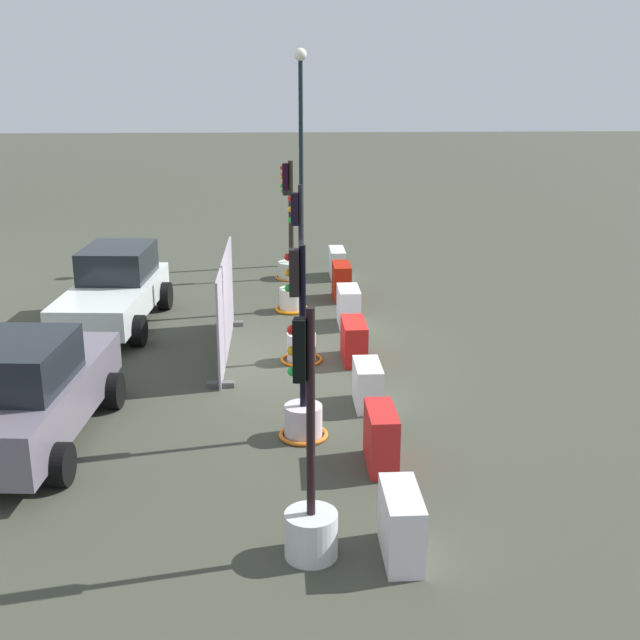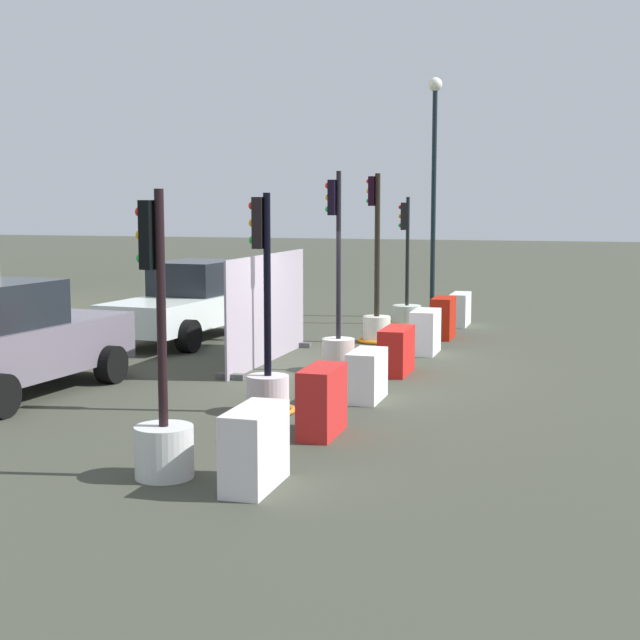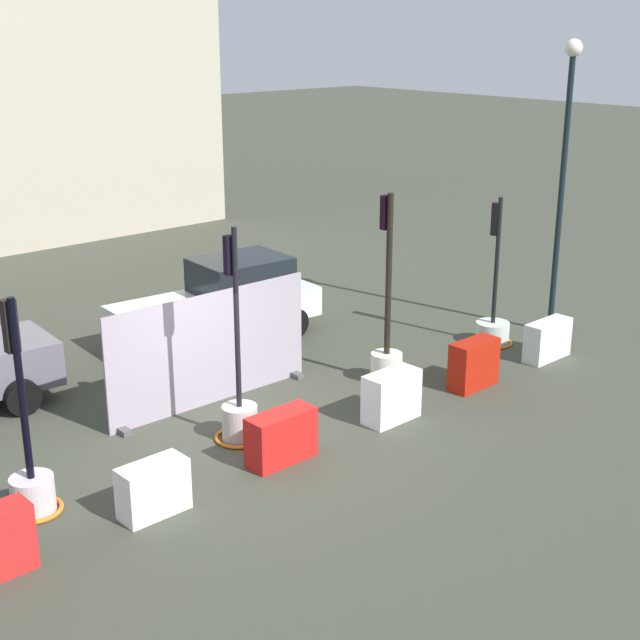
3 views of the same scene
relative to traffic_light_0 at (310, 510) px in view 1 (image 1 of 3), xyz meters
The scene contains 17 objects.
ground_plane 6.94m from the traffic_light_0, ahead, with size 120.00×120.00×0.00m, color #3C3F33.
traffic_light_0 is the anchor object (origin of this frame).
traffic_light_1 3.36m from the traffic_light_0, ahead, with size 0.80×0.80×3.14m.
traffic_light_2 6.91m from the traffic_light_0, ahead, with size 0.85×0.85×3.55m.
traffic_light_3 10.48m from the traffic_light_0, ahead, with size 0.83×0.83×3.62m.
traffic_light_4 13.70m from the traffic_light_0, ahead, with size 0.87×0.87×3.14m.
construction_barrier_0 1.11m from the traffic_light_0, 92.86° to the right, with size 1.05×0.45×0.86m.
construction_barrier_1 2.58m from the traffic_light_0, 25.97° to the right, with size 1.02×0.43×0.90m.
construction_barrier_2 4.74m from the traffic_light_0, 14.13° to the right, with size 0.98×0.47×0.77m.
construction_barrier_3 7.01m from the traffic_light_0, ahead, with size 1.13×0.47×0.82m.
construction_barrier_4 9.36m from the traffic_light_0, ahead, with size 1.03×0.49×0.87m.
construction_barrier_5 11.55m from the traffic_light_0, ahead, with size 1.02×0.45×0.91m.
construction_barrier_6 13.84m from the traffic_light_0, ahead, with size 1.13×0.42×0.80m.
car_white_van 10.51m from the traffic_light_0, 23.45° to the left, with size 4.56×2.31×1.71m.
car_grey_saloon 5.38m from the traffic_light_0, 52.35° to the left, with size 4.55×2.27×1.81m.
street_lamp_post 15.67m from the traffic_light_0, ahead, with size 0.36×0.36×6.19m.
site_fence_panel 7.60m from the traffic_light_0, 11.26° to the left, with size 4.18×0.50×2.04m.
Camera 1 is at (-15.59, 0.50, 5.70)m, focal length 46.00 mm.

